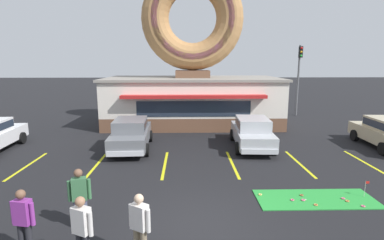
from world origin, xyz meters
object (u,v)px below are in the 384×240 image
(pedestrian_clipboard_woman, at_px, (23,220))
(traffic_light_pole, at_px, (299,71))
(car_silver, at_px, (252,131))
(pedestrian_blue_sweater_man, at_px, (140,225))
(trash_bin, at_px, (104,125))
(pedestrian_hooded_kid, at_px, (80,196))
(golf_ball, at_px, (306,200))
(putting_flag_pin, at_px, (366,185))
(car_grey, at_px, (131,133))
(pedestrian_leather_jacket_man, at_px, (82,228))

(pedestrian_clipboard_woman, relative_size, traffic_light_pole, 0.28)
(car_silver, distance_m, pedestrian_blue_sweater_man, 10.20)
(pedestrian_blue_sweater_man, xyz_separation_m, pedestrian_clipboard_woman, (-2.70, 0.26, 0.01))
(pedestrian_clipboard_woman, bearing_deg, trash_bin, 96.75)
(car_silver, distance_m, pedestrian_hooded_kid, 10.01)
(golf_ball, height_order, trash_bin, trash_bin)
(putting_flag_pin, bearing_deg, pedestrian_hooded_kid, -169.28)
(car_grey, distance_m, pedestrian_blue_sweater_man, 9.13)
(car_grey, height_order, traffic_light_pole, traffic_light_pole)
(pedestrian_leather_jacket_man, xyz_separation_m, trash_bin, (-2.96, 12.97, -0.41))
(golf_ball, relative_size, pedestrian_hooded_kid, 0.02)
(traffic_light_pole, bearing_deg, pedestrian_clipboard_woman, -125.59)
(car_grey, distance_m, traffic_light_pole, 15.79)
(pedestrian_hooded_kid, bearing_deg, traffic_light_pole, 54.59)
(pedestrian_blue_sweater_man, xyz_separation_m, pedestrian_leather_jacket_man, (-1.22, -0.16, 0.02))
(golf_ball, xyz_separation_m, car_silver, (-0.39, 6.28, 0.82))
(pedestrian_clipboard_woman, relative_size, trash_bin, 1.68)
(putting_flag_pin, relative_size, traffic_light_pole, 0.09)
(pedestrian_leather_jacket_man, xyz_separation_m, pedestrian_clipboard_woman, (-1.48, 0.42, -0.01))
(pedestrian_blue_sweater_man, bearing_deg, putting_flag_pin, 23.55)
(pedestrian_leather_jacket_man, distance_m, trash_bin, 13.31)
(car_grey, bearing_deg, pedestrian_blue_sweater_man, -78.79)
(pedestrian_hooded_kid, height_order, trash_bin, pedestrian_hooded_kid)
(golf_ball, distance_m, trash_bin, 13.51)
(car_grey, height_order, pedestrian_hooded_kid, pedestrian_hooded_kid)
(golf_ball, relative_size, putting_flag_pin, 0.08)
(pedestrian_hooded_kid, xyz_separation_m, traffic_light_pole, (12.22, 17.19, 2.77))
(traffic_light_pole, bearing_deg, car_grey, -141.71)
(trash_bin, relative_size, traffic_light_pole, 0.17)
(pedestrian_clipboard_woman, bearing_deg, putting_flag_pin, 16.10)
(car_silver, distance_m, pedestrian_leather_jacket_man, 10.94)
(pedestrian_hooded_kid, bearing_deg, golf_ball, 12.15)
(putting_flag_pin, relative_size, car_grey, 0.12)
(car_grey, relative_size, pedestrian_blue_sweater_man, 2.86)
(car_silver, xyz_separation_m, pedestrian_blue_sweater_man, (-4.55, -9.13, 0.02))
(car_grey, relative_size, traffic_light_pole, 0.80)
(car_grey, xyz_separation_m, trash_bin, (-2.41, 3.84, -0.37))
(pedestrian_clipboard_woman, height_order, traffic_light_pole, traffic_light_pole)
(car_silver, height_order, pedestrian_leather_jacket_man, pedestrian_leather_jacket_man)
(pedestrian_blue_sweater_man, distance_m, pedestrian_leather_jacket_man, 1.23)
(car_silver, xyz_separation_m, trash_bin, (-8.73, 3.68, -0.37))
(putting_flag_pin, distance_m, pedestrian_clipboard_woman, 10.15)
(putting_flag_pin, height_order, trash_bin, trash_bin)
(putting_flag_pin, height_order, pedestrian_hooded_kid, pedestrian_hooded_kid)
(putting_flag_pin, relative_size, pedestrian_clipboard_woman, 0.34)
(car_silver, xyz_separation_m, traffic_light_pole, (5.87, 9.46, 2.84))
(car_silver, relative_size, pedestrian_blue_sweater_man, 2.87)
(pedestrian_hooded_kid, distance_m, pedestrian_clipboard_woman, 1.45)
(putting_flag_pin, bearing_deg, car_grey, 146.26)
(golf_ball, distance_m, pedestrian_clipboard_woman, 8.11)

